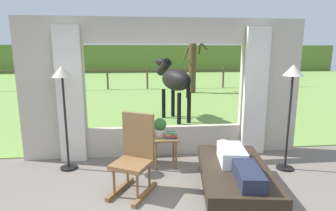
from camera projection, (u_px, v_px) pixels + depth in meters
back_wall_with_window at (165, 90)px, 5.14m from camera, size 5.20×0.12×2.55m
curtain_panel_left at (70, 96)px, 4.83m from camera, size 0.44×0.10×2.40m
curtain_panel_right at (255, 92)px, 5.20m from camera, size 0.44×0.10×2.40m
outdoor_pasture_lawn at (146, 85)px, 16.00m from camera, size 36.00×21.68×0.02m
distant_hill_ridge at (142, 59)px, 25.35m from camera, size 36.00×2.00×2.40m
recliner_sofa at (234, 180)px, 3.82m from camera, size 1.15×1.82×0.42m
reclining_person at (237, 161)px, 3.71m from camera, size 0.43×1.44×0.22m
rocking_chair at (135, 154)px, 3.88m from camera, size 0.73×0.82×1.12m
side_table at (165, 142)px, 4.75m from camera, size 0.44×0.44×0.52m
potted_plant at (160, 126)px, 4.74m from camera, size 0.22×0.22×0.32m
book_stack at (171, 135)px, 4.67m from camera, size 0.20×0.17×0.11m
floor_lamp_left at (63, 87)px, 4.44m from camera, size 0.32×0.32×1.74m
floor_lamp_right at (292, 86)px, 4.42m from camera, size 0.32×0.32×1.76m
horse at (174, 80)px, 7.74m from camera, size 1.07×1.78×1.73m
pasture_tree at (193, 60)px, 12.66m from camera, size 1.48×1.45×3.13m
pasture_fence_line at (147, 75)px, 14.09m from camera, size 16.10×0.10×1.10m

